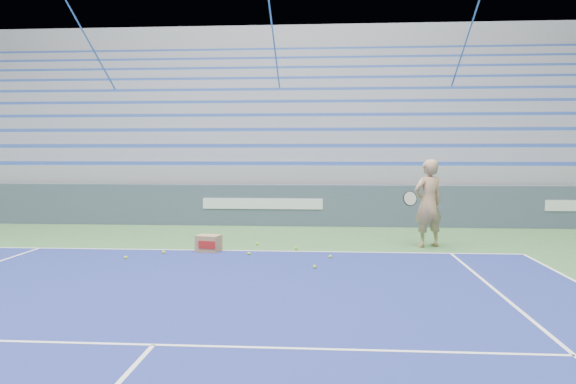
{
  "coord_description": "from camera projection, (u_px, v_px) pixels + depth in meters",
  "views": [
    {
      "loc": [
        1.76,
        0.97,
        1.95
      ],
      "look_at": [
        0.93,
        12.38,
        1.15
      ],
      "focal_mm": 35.0,
      "sensor_mm": 36.0,
      "label": 1
    }
  ],
  "objects": [
    {
      "name": "bleachers",
      "position": [
        281.0,
        142.0,
        20.62
      ],
      "size": [
        31.0,
        9.15,
        7.3
      ],
      "color": "gray",
      "rests_on": "ground"
    },
    {
      "name": "tennis_ball_4",
      "position": [
        126.0,
        258.0,
        10.26
      ],
      "size": [
        0.07,
        0.07,
        0.07
      ],
      "primitive_type": "sphere",
      "color": "#AAD42B",
      "rests_on": "ground"
    },
    {
      "name": "tennis_ball_1",
      "position": [
        257.0,
        244.0,
        11.84
      ],
      "size": [
        0.07,
        0.07,
        0.07
      ],
      "primitive_type": "sphere",
      "color": "#AAD42B",
      "rests_on": "ground"
    },
    {
      "name": "tennis_ball_2",
      "position": [
        315.0,
        267.0,
        9.42
      ],
      "size": [
        0.07,
        0.07,
        0.07
      ],
      "primitive_type": "sphere",
      "color": "#AAD42B",
      "rests_on": "ground"
    },
    {
      "name": "tennis_ball_0",
      "position": [
        330.0,
        257.0,
        10.36
      ],
      "size": [
        0.07,
        0.07,
        0.07
      ],
      "primitive_type": "sphere",
      "color": "#AAD42B",
      "rests_on": "ground"
    },
    {
      "name": "tennis_player",
      "position": [
        428.0,
        203.0,
        11.58
      ],
      "size": [
        1.0,
        0.95,
        1.82
      ],
      "color": "tan",
      "rests_on": "ground"
    },
    {
      "name": "sponsor_barrier",
      "position": [
        263.0,
        205.0,
        15.06
      ],
      "size": [
        30.0,
        0.32,
        1.1
      ],
      "color": "#3C4A5C",
      "rests_on": "ground"
    },
    {
      "name": "tennis_ball_5",
      "position": [
        249.0,
        254.0,
        10.66
      ],
      "size": [
        0.07,
        0.07,
        0.07
      ],
      "primitive_type": "sphere",
      "color": "#AAD42B",
      "rests_on": "ground"
    },
    {
      "name": "ball_box",
      "position": [
        209.0,
        244.0,
        11.04
      ],
      "size": [
        0.51,
        0.43,
        0.33
      ],
      "color": "#A07C4D",
      "rests_on": "ground"
    },
    {
      "name": "tennis_ball_3",
      "position": [
        164.0,
        252.0,
        10.8
      ],
      "size": [
        0.07,
        0.07,
        0.07
      ],
      "primitive_type": "sphere",
      "color": "#AAD42B",
      "rests_on": "ground"
    },
    {
      "name": "tennis_ball_6",
      "position": [
        296.0,
        248.0,
        11.27
      ],
      "size": [
        0.07,
        0.07,
        0.07
      ],
      "primitive_type": "sphere",
      "color": "#AAD42B",
      "rests_on": "ground"
    }
  ]
}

